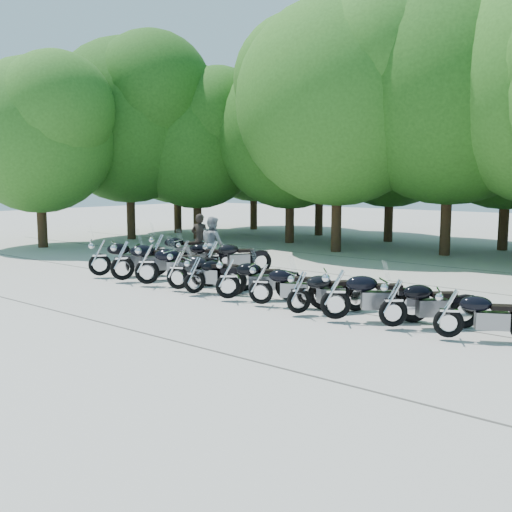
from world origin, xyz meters
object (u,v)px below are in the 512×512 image
Objects in this scene: motorcycle_6 at (261,282)px; rider_0 at (200,239)px; motorcycle_1 at (122,259)px; motorcycle_8 at (336,292)px; motorcycle_0 at (100,256)px; motorcycle_13 at (212,256)px; motorcycle_9 at (393,301)px; motorcycle_11 at (158,249)px; motorcycle_3 at (177,268)px; motorcycle_12 at (184,254)px; motorcycle_10 at (449,311)px; rider_1 at (213,243)px; motorcycle_7 at (299,291)px; motorcycle_2 at (147,262)px; motorcycle_4 at (194,274)px; motorcycle_5 at (228,277)px.

motorcycle_6 is 1.14× the size of rider_0.
motorcycle_1 is 1.08× the size of motorcycle_8.
motorcycle_6 is 2.32m from motorcycle_8.
motorcycle_0 is 1.07× the size of motorcycle_13.
motorcycle_11 is (-10.43, 2.59, 0.07)m from motorcycle_9.
motorcycle_3 is 1.01× the size of motorcycle_13.
rider_0 is at bearing 2.33° from motorcycle_12.
rider_0 is (-11.17, 4.27, 0.36)m from motorcycle_10.
rider_1 is (-1.94, 3.47, 0.28)m from motorcycle_3.
motorcycle_13 is at bearing -153.89° from motorcycle_11.
motorcycle_13 reaches higher than motorcycle_9.
motorcycle_0 is 6.69m from motorcycle_6.
motorcycle_7 is at bearing 63.39° from motorcycle_10.
motorcycle_2 reaches higher than motorcycle_4.
motorcycle_13 is at bearing -97.05° from motorcycle_0.
rider_1 is at bearing 24.99° from motorcycle_8.
motorcycle_13 reaches higher than motorcycle_10.
motorcycle_8 reaches higher than motorcycle_3.
motorcycle_2 is at bearing 121.00° from rider_1.
motorcycle_4 is (0.76, -0.08, -0.06)m from motorcycle_3.
motorcycle_10 is at bearing -125.18° from motorcycle_8.
motorcycle_10 is at bearing -151.49° from motorcycle_1.
motorcycle_1 is at bearing 50.64° from motorcycle_8.
rider_0 is at bearing -49.56° from motorcycle_1.
motorcycle_11 reaches higher than motorcycle_8.
motorcycle_9 is at bearing -110.76° from motorcycle_3.
motorcycle_1 is 1.02× the size of motorcycle_2.
motorcycle_13 is at bearing 4.86° from motorcycle_7.
motorcycle_10 is at bearing -130.91° from motorcycle_2.
motorcycle_3 is 1.24× the size of rider_0.
motorcycle_0 is 2.58m from motorcycle_11.
motorcycle_6 is 0.91× the size of motorcycle_8.
motorcycle_2 is at bearing 46.45° from motorcycle_9.
motorcycle_4 is at bearing 176.32° from motorcycle_11.
motorcycle_12 is (1.08, 2.68, -0.09)m from motorcycle_0.
rider_1 is (0.45, 3.53, 0.21)m from motorcycle_1.
rider_1 is at bearing 1.47° from motorcycle_7.
motorcycle_4 is 1.21m from motorcycle_5.
motorcycle_1 is at bearing 144.33° from motorcycle_11.
rider_1 reaches higher than motorcycle_9.
motorcycle_3 reaches higher than motorcycle_9.
motorcycle_6 is 0.89× the size of motorcycle_11.
motorcycle_9 is 9.28m from rider_1.
motorcycle_9 reaches higher than motorcycle_6.
motorcycle_13 is at bearing -87.50° from motorcycle_1.
rider_0 is at bearing 24.78° from motorcycle_8.
motorcycle_11 is (-3.77, 2.58, 0.03)m from motorcycle_3.
motorcycle_12 is at bearing -148.45° from motorcycle_11.
rider_1 reaches higher than motorcycle_6.
motorcycle_6 is 1.15× the size of rider_1.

